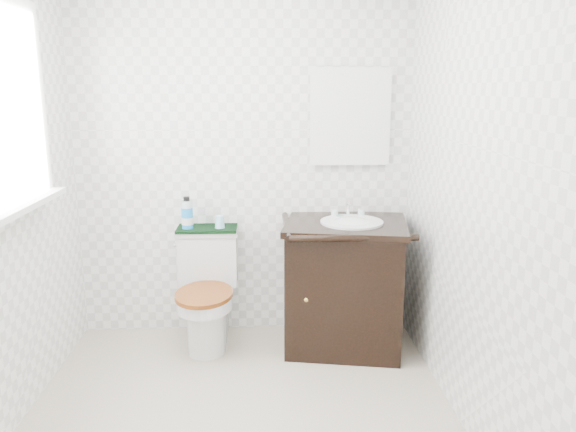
{
  "coord_description": "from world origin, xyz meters",
  "views": [
    {
      "loc": [
        0.12,
        -2.46,
        1.63
      ],
      "look_at": [
        0.27,
        0.75,
        0.9
      ],
      "focal_mm": 35.0,
      "sensor_mm": 36.0,
      "label": 1
    }
  ],
  "objects": [
    {
      "name": "toilet",
      "position": [
        -0.24,
        0.97,
        0.32
      ],
      "size": [
        0.4,
        0.62,
        0.73
      ],
      "color": "silver",
      "rests_on": "floor"
    },
    {
      "name": "window",
      "position": [
        -1.07,
        0.25,
        1.55
      ],
      "size": [
        0.02,
        0.7,
        0.9
      ],
      "primitive_type": "cube",
      "color": "white",
      "rests_on": "wall_left"
    },
    {
      "name": "mouthwash_bottle",
      "position": [
        -0.36,
        1.06,
        0.84
      ],
      "size": [
        0.07,
        0.07,
        0.21
      ],
      "color": "blue",
      "rests_on": "towel"
    },
    {
      "name": "trash_bin",
      "position": [
        0.39,
        1.1,
        0.14
      ],
      "size": [
        0.21,
        0.19,
        0.26
      ],
      "color": "white",
      "rests_on": "floor"
    },
    {
      "name": "wall_front",
      "position": [
        0.0,
        -1.2,
        1.2
      ],
      "size": [
        2.4,
        0.0,
        2.4
      ],
      "primitive_type": "plane",
      "rotation": [
        -1.57,
        0.0,
        0.0
      ],
      "color": "white",
      "rests_on": "ground"
    },
    {
      "name": "wall_right",
      "position": [
        1.1,
        0.0,
        1.2
      ],
      "size": [
        0.0,
        2.4,
        2.4
      ],
      "primitive_type": "plane",
      "rotation": [
        1.57,
        0.0,
        -1.57
      ],
      "color": "white",
      "rests_on": "ground"
    },
    {
      "name": "cup",
      "position": [
        -0.16,
        1.07,
        0.79
      ],
      "size": [
        0.06,
        0.06,
        0.08
      ],
      "primitive_type": "cone",
      "color": "#90CAEC",
      "rests_on": "towel"
    },
    {
      "name": "towel",
      "position": [
        -0.24,
        1.09,
        0.74
      ],
      "size": [
        0.39,
        0.22,
        0.02
      ],
      "primitive_type": "cube",
      "color": "black",
      "rests_on": "toilet"
    },
    {
      "name": "mirror",
      "position": [
        0.69,
        1.18,
        1.45
      ],
      "size": [
        0.5,
        0.02,
        0.6
      ],
      "primitive_type": "cube",
      "color": "silver",
      "rests_on": "wall_back"
    },
    {
      "name": "soap_bar",
      "position": [
        0.61,
        1.02,
        0.83
      ],
      "size": [
        0.07,
        0.05,
        0.02
      ],
      "primitive_type": "ellipsoid",
      "color": "#176E5F",
      "rests_on": "vanity"
    },
    {
      "name": "vanity",
      "position": [
        0.64,
        0.9,
        0.43
      ],
      "size": [
        0.84,
        0.75,
        0.92
      ],
      "color": "black",
      "rests_on": "floor"
    },
    {
      "name": "floor",
      "position": [
        0.0,
        0.0,
        0.0
      ],
      "size": [
        2.4,
        2.4,
        0.0
      ],
      "primitive_type": "plane",
      "color": "beige",
      "rests_on": "ground"
    },
    {
      "name": "wall_back",
      "position": [
        0.0,
        1.2,
        1.2
      ],
      "size": [
        2.4,
        0.0,
        2.4
      ],
      "primitive_type": "plane",
      "rotation": [
        1.57,
        0.0,
        0.0
      ],
      "color": "white",
      "rests_on": "ground"
    }
  ]
}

